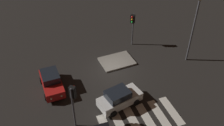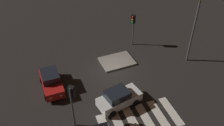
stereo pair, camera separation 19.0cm
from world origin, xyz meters
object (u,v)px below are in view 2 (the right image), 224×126
traffic_island (117,61)px  car_white (119,98)px  traffic_light_south (72,97)px  car_red (51,81)px  traffic_light_north (133,23)px  street_lamp (196,18)px

traffic_island → car_white: 6.12m
traffic_island → traffic_light_south: 9.29m
traffic_island → car_white: bearing=-109.1°
traffic_island → car_red: car_red is taller
traffic_island → traffic_light_north: size_ratio=0.93×
car_red → traffic_island: bearing=101.7°
traffic_light_north → street_lamp: (4.33, -4.65, 2.06)m
car_red → traffic_light_north: traffic_light_north is taller
car_white → street_lamp: bearing=9.0°
car_white → street_lamp: street_lamp is taller
street_lamp → car_red: bearing=178.3°
traffic_island → traffic_light_north: bearing=42.0°
traffic_island → car_red: size_ratio=0.91×
traffic_island → traffic_light_south: (-5.90, -6.55, 2.93)m
traffic_island → car_red: (-7.01, -1.77, 0.73)m
traffic_light_south → traffic_light_north: bearing=-1.1°
car_red → traffic_light_south: size_ratio=0.99×
traffic_light_south → car_red: bearing=55.8°
car_white → street_lamp: (9.07, 3.58, 4.16)m
car_red → car_white: (5.02, -3.98, -0.02)m
car_red → car_white: 6.41m
traffic_island → traffic_light_north: (2.75, 2.48, 2.82)m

